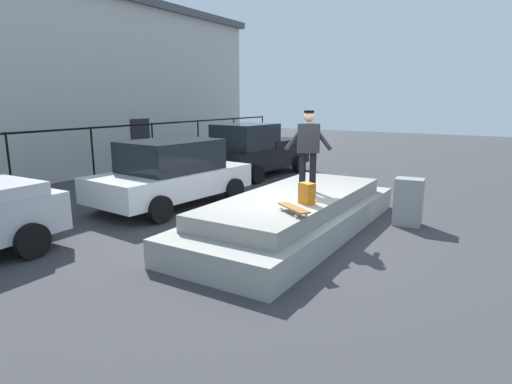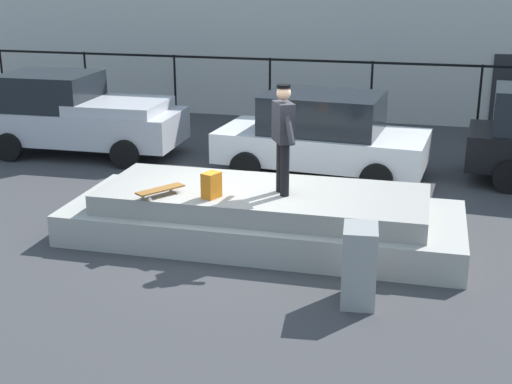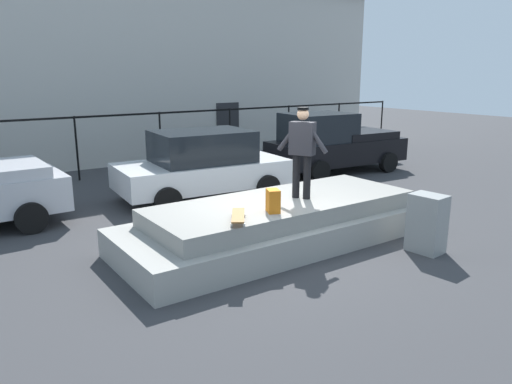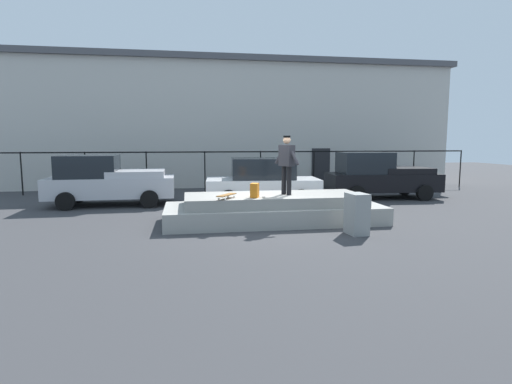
{
  "view_description": "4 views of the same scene",
  "coord_description": "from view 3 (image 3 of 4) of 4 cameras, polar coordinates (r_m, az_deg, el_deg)",
  "views": [
    {
      "loc": [
        -7.55,
        -3.81,
        2.75
      ],
      "look_at": [
        0.56,
        1.17,
        0.69
      ],
      "focal_mm": 29.99,
      "sensor_mm": 36.0,
      "label": 1
    },
    {
      "loc": [
        2.83,
        -10.34,
        4.25
      ],
      "look_at": [
        -0.12,
        1.45,
        0.31
      ],
      "focal_mm": 49.49,
      "sensor_mm": 36.0,
      "label": 2
    },
    {
      "loc": [
        -5.2,
        -6.93,
        3.17
      ],
      "look_at": [
        0.67,
        1.44,
        0.64
      ],
      "focal_mm": 34.25,
      "sensor_mm": 36.0,
      "label": 3
    },
    {
      "loc": [
        -2.19,
        -11.64,
        2.38
      ],
      "look_at": [
        0.03,
        1.43,
        0.73
      ],
      "focal_mm": 28.84,
      "sensor_mm": 36.0,
      "label": 4
    }
  ],
  "objects": [
    {
      "name": "ground_plane",
      "position": [
        9.22,
        1.74,
        -6.21
      ],
      "size": [
        60.0,
        60.0,
        0.0
      ],
      "primitive_type": "plane",
      "color": "#38383A"
    },
    {
      "name": "concrete_ledge",
      "position": [
        9.35,
        3.17,
        -3.52
      ],
      "size": [
        6.33,
        2.4,
        0.82
      ],
      "color": "#9E9B93",
      "rests_on": "ground_plane"
    },
    {
      "name": "skateboarder",
      "position": [
        9.15,
        5.42,
        5.35
      ],
      "size": [
        0.56,
        0.92,
        1.71
      ],
      "color": "black",
      "rests_on": "concrete_ledge"
    },
    {
      "name": "skateboard",
      "position": [
        7.83,
        -2.1,
        -2.79
      ],
      "size": [
        0.62,
        0.78,
        0.12
      ],
      "color": "brown",
      "rests_on": "concrete_ledge"
    },
    {
      "name": "backpack",
      "position": [
        8.34,
        2.01,
        -1.04
      ],
      "size": [
        0.29,
        0.34,
        0.4
      ],
      "primitive_type": "cube",
      "rotation": [
        0.0,
        0.0,
        4.31
      ],
      "color": "orange",
      "rests_on": "concrete_ledge"
    },
    {
      "name": "car_white_sedan_mid",
      "position": [
        12.5,
        -6.27,
        3.24
      ],
      "size": [
        4.44,
        2.53,
        1.73
      ],
      "color": "white",
      "rests_on": "ground_plane"
    },
    {
      "name": "car_black_pickup_far",
      "position": [
        15.86,
        9.02,
        5.66
      ],
      "size": [
        4.63,
        2.3,
        1.92
      ],
      "color": "black",
      "rests_on": "ground_plane"
    },
    {
      "name": "utility_box",
      "position": [
        9.26,
        19.34,
        -3.48
      ],
      "size": [
        0.5,
        0.64,
        1.06
      ],
      "primitive_type": "cube",
      "rotation": [
        0.0,
        0.0,
        0.1
      ],
      "color": "gray",
      "rests_on": "ground_plane"
    },
    {
      "name": "fence_row",
      "position": [
        15.73,
        -15.61,
        6.83
      ],
      "size": [
        24.06,
        0.06,
        1.91
      ],
      "color": "black",
      "rests_on": "ground_plane"
    },
    {
      "name": "warehouse_building",
      "position": [
        21.15,
        -21.43,
        13.48
      ],
      "size": [
        24.86,
        8.83,
        6.7
      ],
      "color": "beige",
      "rests_on": "ground_plane"
    }
  ]
}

